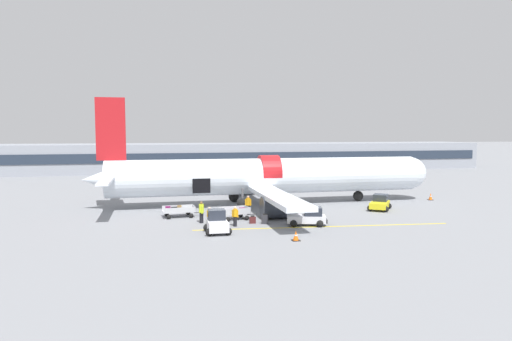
{
  "coord_description": "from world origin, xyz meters",
  "views": [
    {
      "loc": [
        -10.65,
        -42.96,
        7.46
      ],
      "look_at": [
        -1.22,
        -0.88,
        3.78
      ],
      "focal_mm": 32.0,
      "sensor_mm": 36.0,
      "label": 1
    }
  ],
  "objects_px": {
    "ground_crew_driver": "(210,216)",
    "ground_crew_supervisor": "(272,204)",
    "suitcase_on_tarmac_upright": "(253,220)",
    "baggage_cart_queued": "(179,211)",
    "ground_crew_loader_a": "(201,212)",
    "baggage_tug_rear": "(217,223)",
    "baggage_cart_loading": "(236,214)",
    "ground_crew_helper": "(235,216)",
    "airplane": "(264,177)",
    "ground_crew_loader_b": "(248,204)",
    "baggage_tug_lead": "(308,217)",
    "suitcase_on_tarmac_spare": "(265,219)",
    "baggage_tug_mid": "(380,203)"
  },
  "relations": [
    {
      "from": "suitcase_on_tarmac_upright",
      "to": "suitcase_on_tarmac_spare",
      "type": "relative_size",
      "value": 0.78
    },
    {
      "from": "ground_crew_loader_b",
      "to": "ground_crew_helper",
      "type": "bearing_deg",
      "value": -112.76
    },
    {
      "from": "airplane",
      "to": "ground_crew_helper",
      "type": "relative_size",
      "value": 22.44
    },
    {
      "from": "ground_crew_driver",
      "to": "suitcase_on_tarmac_upright",
      "type": "relative_size",
      "value": 2.31
    },
    {
      "from": "baggage_cart_queued",
      "to": "ground_crew_loader_a",
      "type": "relative_size",
      "value": 2.07
    },
    {
      "from": "baggage_tug_rear",
      "to": "suitcase_on_tarmac_upright",
      "type": "height_order",
      "value": "baggage_tug_rear"
    },
    {
      "from": "baggage_tug_rear",
      "to": "baggage_cart_loading",
      "type": "xyz_separation_m",
      "value": [
        2.25,
        4.78,
        -0.2
      ]
    },
    {
      "from": "baggage_cart_queued",
      "to": "airplane",
      "type": "bearing_deg",
      "value": 29.64
    },
    {
      "from": "baggage_cart_queued",
      "to": "ground_crew_helper",
      "type": "relative_size",
      "value": 2.32
    },
    {
      "from": "airplane",
      "to": "baggage_tug_rear",
      "type": "relative_size",
      "value": 14.32
    },
    {
      "from": "baggage_cart_loading",
      "to": "ground_crew_helper",
      "type": "height_order",
      "value": "ground_crew_helper"
    },
    {
      "from": "baggage_tug_lead",
      "to": "ground_crew_loader_a",
      "type": "height_order",
      "value": "ground_crew_loader_a"
    },
    {
      "from": "ground_crew_helper",
      "to": "ground_crew_loader_b",
      "type": "bearing_deg",
      "value": 67.24
    },
    {
      "from": "ground_crew_driver",
      "to": "ground_crew_supervisor",
      "type": "relative_size",
      "value": 0.98
    },
    {
      "from": "airplane",
      "to": "ground_crew_driver",
      "type": "xyz_separation_m",
      "value": [
        -6.8,
        -9.58,
        -2.04
      ]
    },
    {
      "from": "baggage_tug_rear",
      "to": "baggage_cart_queued",
      "type": "bearing_deg",
      "value": 109.19
    },
    {
      "from": "ground_crew_loader_b",
      "to": "suitcase_on_tarmac_spare",
      "type": "height_order",
      "value": "ground_crew_loader_b"
    },
    {
      "from": "baggage_cart_loading",
      "to": "baggage_cart_queued",
      "type": "height_order",
      "value": "baggage_cart_queued"
    },
    {
      "from": "baggage_tug_mid",
      "to": "ground_crew_loader_a",
      "type": "xyz_separation_m",
      "value": [
        -17.34,
        -2.64,
        0.31
      ]
    },
    {
      "from": "ground_crew_driver",
      "to": "suitcase_on_tarmac_spare",
      "type": "distance_m",
      "value": 4.49
    },
    {
      "from": "baggage_cart_queued",
      "to": "ground_crew_helper",
      "type": "xyz_separation_m",
      "value": [
        4.14,
        -5.02,
        0.35
      ]
    },
    {
      "from": "baggage_cart_loading",
      "to": "ground_crew_loader_a",
      "type": "bearing_deg",
      "value": -163.91
    },
    {
      "from": "baggage_tug_mid",
      "to": "ground_crew_helper",
      "type": "bearing_deg",
      "value": -162.96
    },
    {
      "from": "suitcase_on_tarmac_spare",
      "to": "baggage_cart_loading",
      "type": "bearing_deg",
      "value": 129.61
    },
    {
      "from": "baggage_tug_lead",
      "to": "suitcase_on_tarmac_upright",
      "type": "bearing_deg",
      "value": 158.15
    },
    {
      "from": "ground_crew_supervisor",
      "to": "ground_crew_driver",
      "type": "bearing_deg",
      "value": -144.87
    },
    {
      "from": "baggage_tug_lead",
      "to": "ground_crew_loader_b",
      "type": "bearing_deg",
      "value": 122.39
    },
    {
      "from": "ground_crew_loader_a",
      "to": "ground_crew_loader_b",
      "type": "bearing_deg",
      "value": 33.75
    },
    {
      "from": "airplane",
      "to": "baggage_cart_loading",
      "type": "xyz_separation_m",
      "value": [
        -4.3,
        -7.35,
        -2.34
      ]
    },
    {
      "from": "baggage_tug_lead",
      "to": "baggage_tug_mid",
      "type": "relative_size",
      "value": 1.03
    },
    {
      "from": "baggage_cart_queued",
      "to": "suitcase_on_tarmac_spare",
      "type": "bearing_deg",
      "value": -34.72
    },
    {
      "from": "baggage_cart_loading",
      "to": "baggage_tug_lead",
      "type": "bearing_deg",
      "value": -35.01
    },
    {
      "from": "airplane",
      "to": "ground_crew_driver",
      "type": "relative_size",
      "value": 23.45
    },
    {
      "from": "ground_crew_loader_a",
      "to": "ground_crew_helper",
      "type": "distance_m",
      "value": 3.12
    },
    {
      "from": "airplane",
      "to": "suitcase_on_tarmac_upright",
      "type": "distance_m",
      "value": 10.21
    },
    {
      "from": "airplane",
      "to": "ground_crew_supervisor",
      "type": "relative_size",
      "value": 22.95
    },
    {
      "from": "ground_crew_helper",
      "to": "suitcase_on_tarmac_spare",
      "type": "bearing_deg",
      "value": 9.17
    },
    {
      "from": "baggage_tug_mid",
      "to": "ground_crew_supervisor",
      "type": "height_order",
      "value": "ground_crew_supervisor"
    },
    {
      "from": "suitcase_on_tarmac_upright",
      "to": "suitcase_on_tarmac_spare",
      "type": "height_order",
      "value": "suitcase_on_tarmac_spare"
    },
    {
      "from": "baggage_cart_queued",
      "to": "ground_crew_helper",
      "type": "height_order",
      "value": "ground_crew_helper"
    },
    {
      "from": "ground_crew_supervisor",
      "to": "ground_crew_helper",
      "type": "bearing_deg",
      "value": -131.05
    },
    {
      "from": "ground_crew_helper",
      "to": "airplane",
      "type": "bearing_deg",
      "value": 64.43
    },
    {
      "from": "suitcase_on_tarmac_spare",
      "to": "ground_crew_driver",
      "type": "bearing_deg",
      "value": 178.09
    },
    {
      "from": "ground_crew_loader_a",
      "to": "suitcase_on_tarmac_upright",
      "type": "distance_m",
      "value": 4.24
    },
    {
      "from": "suitcase_on_tarmac_upright",
      "to": "airplane",
      "type": "bearing_deg",
      "value": 70.71
    },
    {
      "from": "baggage_cart_queued",
      "to": "suitcase_on_tarmac_upright",
      "type": "relative_size",
      "value": 5.6
    },
    {
      "from": "ground_crew_loader_a",
      "to": "ground_crew_supervisor",
      "type": "distance_m",
      "value": 7.45
    },
    {
      "from": "ground_crew_loader_b",
      "to": "baggage_tug_mid",
      "type": "bearing_deg",
      "value": -1.72
    },
    {
      "from": "suitcase_on_tarmac_spare",
      "to": "airplane",
      "type": "bearing_deg",
      "value": 76.5
    },
    {
      "from": "baggage_tug_lead",
      "to": "baggage_cart_loading",
      "type": "height_order",
      "value": "baggage_tug_lead"
    }
  ]
}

